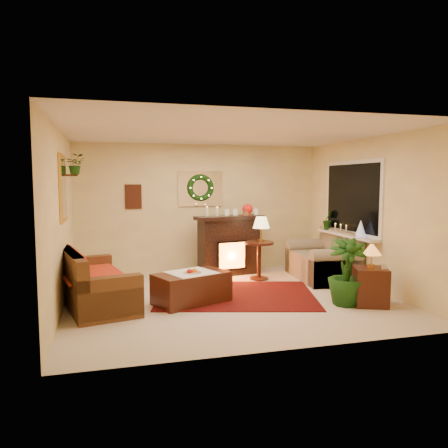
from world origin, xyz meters
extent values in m
plane|color=beige|center=(0.00, 0.00, 0.00)|extent=(5.00, 5.00, 0.00)
plane|color=white|center=(0.00, 0.00, 2.60)|extent=(5.00, 5.00, 0.00)
plane|color=#EFD88C|center=(0.00, 2.25, 1.30)|extent=(5.00, 5.00, 0.00)
plane|color=#EFD88C|center=(0.00, -2.25, 1.30)|extent=(5.00, 5.00, 0.00)
plane|color=#EFD88C|center=(-2.50, 0.00, 1.30)|extent=(4.50, 4.50, 0.00)
plane|color=#EFD88C|center=(2.50, 0.00, 1.30)|extent=(4.50, 4.50, 0.00)
cube|color=maroon|center=(0.15, 0.12, 0.01)|extent=(2.90, 2.46, 0.01)
cube|color=brown|center=(-2.04, 0.14, 0.43)|extent=(1.28, 2.10, 0.84)
cube|color=red|center=(-2.12, 0.28, 0.46)|extent=(0.86, 1.40, 0.02)
cube|color=black|center=(0.46, 1.70, 0.55)|extent=(1.25, 0.60, 1.10)
sphere|color=red|center=(0.84, 1.69, 1.30)|extent=(0.21, 0.21, 0.21)
cylinder|color=beige|center=(0.02, 1.69, 1.26)|extent=(0.06, 0.06, 0.18)
cylinder|color=beige|center=(0.22, 1.69, 1.26)|extent=(0.05, 0.05, 0.16)
cube|color=white|center=(0.00, 2.23, 1.70)|extent=(0.92, 0.02, 0.72)
torus|color=#194719|center=(0.00, 2.19, 1.72)|extent=(0.55, 0.11, 0.55)
cube|color=#381E11|center=(-1.35, 2.23, 1.55)|extent=(0.32, 0.03, 0.48)
cube|color=gold|center=(-2.48, 0.30, 1.75)|extent=(0.03, 0.84, 1.00)
imported|color=#194719|center=(-2.34, 1.05, 1.97)|extent=(0.33, 0.28, 0.36)
cube|color=gray|center=(2.06, 0.88, 0.42)|extent=(1.06, 1.67, 0.93)
cube|color=white|center=(2.48, 0.55, 1.55)|extent=(0.03, 1.86, 1.36)
cube|color=black|center=(2.47, 0.55, 1.55)|extent=(0.02, 1.70, 1.22)
cube|color=white|center=(2.38, 0.55, 0.87)|extent=(0.22, 1.86, 0.04)
cone|color=silver|center=(2.37, 0.07, 1.04)|extent=(0.19, 0.19, 0.29)
imported|color=#163316|center=(2.40, 1.26, 1.08)|extent=(0.28, 0.23, 0.52)
cylinder|color=#322014|center=(0.90, 1.13, 0.33)|extent=(0.60, 0.60, 0.72)
cone|color=#FFE793|center=(0.93, 1.11, 0.88)|extent=(0.32, 0.32, 0.48)
cube|color=#523822|center=(1.92, -0.96, 0.27)|extent=(0.60, 0.60, 0.57)
cone|color=orange|center=(1.90, -0.98, 0.74)|extent=(0.28, 0.28, 0.41)
cube|color=black|center=(-0.64, -0.14, 0.21)|extent=(1.26, 0.99, 0.47)
cylinder|color=#B7BB98|center=(-0.64, -0.17, 0.45)|extent=(0.28, 0.28, 0.06)
imported|color=#265F2A|center=(1.59, -0.84, 0.45)|extent=(2.22, 2.22, 2.99)
camera|label=1|loc=(-1.85, -6.56, 1.85)|focal=35.00mm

